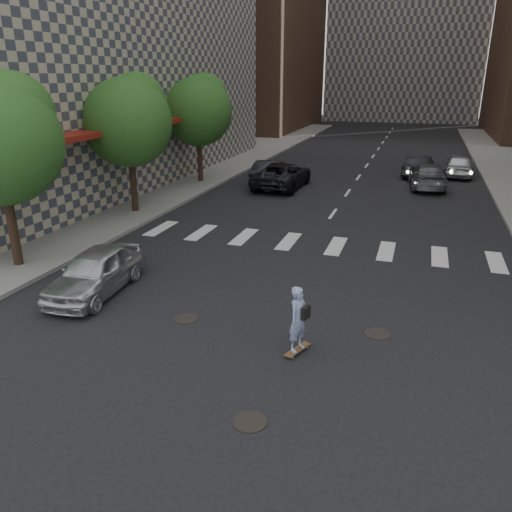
{
  "coord_description": "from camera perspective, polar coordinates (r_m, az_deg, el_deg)",
  "views": [
    {
      "loc": [
        3.9,
        -10.33,
        6.56
      ],
      "look_at": [
        -0.62,
        3.44,
        1.3
      ],
      "focal_mm": 35.0,
      "sensor_mm": 36.0,
      "label": 1
    }
  ],
  "objects": [
    {
      "name": "silver_sedan",
      "position": [
        16.57,
        -17.89,
        -1.73
      ],
      "size": [
        2.0,
        4.31,
        1.43
      ],
      "primitive_type": "imported",
      "rotation": [
        0.0,
        0.0,
        0.08
      ],
      "color": "silver",
      "rests_on": "ground"
    },
    {
      "name": "tree_a",
      "position": [
        19.06,
        -27.1,
        12.07
      ],
      "size": [
        4.2,
        4.2,
        6.6
      ],
      "color": "#382619",
      "rests_on": "sidewalk_left"
    },
    {
      "name": "ground",
      "position": [
        12.84,
        -2.2,
        -10.79
      ],
      "size": [
        160.0,
        160.0,
        0.0
      ],
      "primitive_type": "plane",
      "color": "black",
      "rests_on": "ground"
    },
    {
      "name": "traffic_car_e",
      "position": [
        36.46,
        18.05,
        9.76
      ],
      "size": [
        2.06,
        4.52,
        1.44
      ],
      "primitive_type": "imported",
      "rotation": [
        0.0,
        0.0,
        3.01
      ],
      "color": "black",
      "rests_on": "ground"
    },
    {
      "name": "traffic_car_c",
      "position": [
        31.17,
        3.05,
        9.22
      ],
      "size": [
        2.73,
        5.64,
        1.55
      ],
      "primitive_type": "imported",
      "rotation": [
        0.0,
        0.0,
        3.11
      ],
      "color": "black",
      "rests_on": "ground"
    },
    {
      "name": "traffic_car_d",
      "position": [
        37.49,
        22.24,
        9.61
      ],
      "size": [
        2.15,
        4.65,
        1.54
      ],
      "primitive_type": "imported",
      "rotation": [
        0.0,
        0.0,
        3.07
      ],
      "color": "#B9BCC1",
      "rests_on": "ground"
    },
    {
      "name": "manhole_c",
      "position": [
        13.97,
        13.71,
        -8.63
      ],
      "size": [
        0.7,
        0.7,
        0.02
      ],
      "primitive_type": "cylinder",
      "color": "black",
      "rests_on": "ground"
    },
    {
      "name": "traffic_car_a",
      "position": [
        32.15,
        1.67,
        9.55
      ],
      "size": [
        1.85,
        4.72,
        1.53
      ],
      "primitive_type": "imported",
      "rotation": [
        0.0,
        0.0,
        3.19
      ],
      "color": "black",
      "rests_on": "ground"
    },
    {
      "name": "tree_c",
      "position": [
        32.41,
        -6.47,
        16.44
      ],
      "size": [
        4.2,
        4.2,
        6.6
      ],
      "color": "#382619",
      "rests_on": "sidewalk_left"
    },
    {
      "name": "traffic_car_b",
      "position": [
        32.85,
        18.99,
        8.67
      ],
      "size": [
        2.5,
        5.26,
        1.48
      ],
      "primitive_type": "imported",
      "rotation": [
        0.0,
        0.0,
        3.23
      ],
      "color": "#54575C",
      "rests_on": "ground"
    },
    {
      "name": "tree_b",
      "position": [
        25.35,
        -14.18,
        15.04
      ],
      "size": [
        4.2,
        4.2,
        6.6
      ],
      "color": "#382619",
      "rests_on": "sidewalk_left"
    },
    {
      "name": "manhole_b",
      "position": [
        14.51,
        -8.03,
        -7.09
      ],
      "size": [
        0.7,
        0.7,
        0.02
      ],
      "primitive_type": "cylinder",
      "color": "black",
      "rests_on": "ground"
    },
    {
      "name": "manhole_a",
      "position": [
        10.55,
        -0.71,
        -18.39
      ],
      "size": [
        0.7,
        0.7,
        0.02
      ],
      "primitive_type": "cylinder",
      "color": "black",
      "rests_on": "ground"
    },
    {
      "name": "sidewalk_left",
      "position": [
        36.06,
        -13.03,
        9.08
      ],
      "size": [
        13.0,
        80.0,
        0.15
      ],
      "primitive_type": "cube",
      "color": "gray",
      "rests_on": "ground"
    },
    {
      "name": "skateboarder",
      "position": [
        12.36,
        4.89,
        -7.2
      ],
      "size": [
        0.6,
        0.91,
        1.78
      ],
      "rotation": [
        0.0,
        0.0,
        -0.38
      ],
      "color": "brown",
      "rests_on": "ground"
    }
  ]
}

